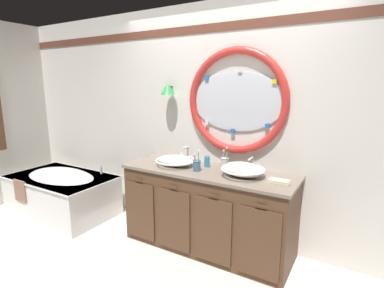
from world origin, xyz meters
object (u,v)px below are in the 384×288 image
(toothbrush_holder_left, at_px, (197,165))
(soap_dispenser, at_px, (207,161))
(sink_basin_right, at_px, (243,169))
(toothbrush_holder_right, at_px, (225,162))
(folded_hand_towel, at_px, (279,182))
(sink_basin_left, at_px, (175,160))
(bathtub, at_px, (62,191))

(toothbrush_holder_left, relative_size, soap_dispenser, 1.56)
(sink_basin_right, xyz_separation_m, toothbrush_holder_right, (-0.29, 0.22, -0.01))
(sink_basin_right, relative_size, toothbrush_holder_left, 1.90)
(toothbrush_holder_left, relative_size, folded_hand_towel, 1.15)
(sink_basin_left, height_order, toothbrush_holder_right, toothbrush_holder_right)
(toothbrush_holder_left, distance_m, toothbrush_holder_right, 0.34)
(toothbrush_holder_right, bearing_deg, sink_basin_right, -36.87)
(folded_hand_towel, bearing_deg, toothbrush_holder_right, 158.98)
(bathtub, relative_size, sink_basin_right, 3.40)
(toothbrush_holder_left, bearing_deg, soap_dispenser, 83.13)
(sink_basin_left, distance_m, toothbrush_holder_left, 0.31)
(toothbrush_holder_left, bearing_deg, sink_basin_right, 8.09)
(toothbrush_holder_left, bearing_deg, toothbrush_holder_right, 57.12)
(bathtub, distance_m, toothbrush_holder_left, 2.11)
(sink_basin_left, bearing_deg, soap_dispenser, 19.50)
(bathtub, distance_m, folded_hand_towel, 2.90)
(bathtub, relative_size, folded_hand_towel, 7.47)
(bathtub, distance_m, sink_basin_right, 2.57)
(sink_basin_left, xyz_separation_m, folded_hand_towel, (1.13, -0.03, -0.04))
(sink_basin_left, height_order, soap_dispenser, soap_dispenser)
(soap_dispenser, bearing_deg, sink_basin_left, -160.50)
(toothbrush_holder_left, height_order, toothbrush_holder_right, same)
(toothbrush_holder_right, bearing_deg, bathtub, -168.62)
(sink_basin_right, bearing_deg, bathtub, -174.81)
(sink_basin_right, bearing_deg, toothbrush_holder_left, -171.91)
(sink_basin_left, bearing_deg, sink_basin_right, 0.00)
(sink_basin_left, distance_m, sink_basin_right, 0.78)
(bathtub, xyz_separation_m, soap_dispenser, (2.03, 0.34, 0.61))
(bathtub, relative_size, toothbrush_holder_left, 6.48)
(soap_dispenser, bearing_deg, sink_basin_right, -14.48)
(toothbrush_holder_left, distance_m, soap_dispenser, 0.18)
(bathtub, relative_size, sink_basin_left, 3.28)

